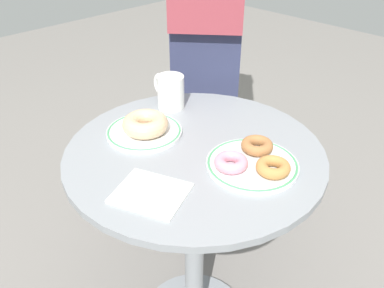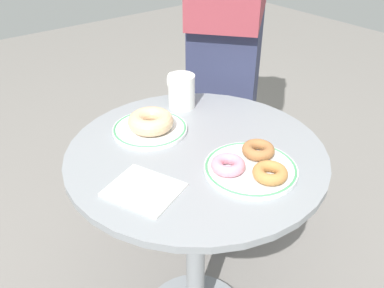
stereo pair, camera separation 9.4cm
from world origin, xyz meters
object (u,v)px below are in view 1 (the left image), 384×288
(person_figure, at_px, (208,22))
(donut_cinnamon, at_px, (257,145))
(cafe_table, at_px, (194,220))
(paper_napkin, at_px, (151,193))
(donut_old_fashioned, at_px, (273,167))
(plate_left, at_px, (144,132))
(plate_right, at_px, (252,164))
(coffee_mug, at_px, (170,91))
(donut_glazed, at_px, (145,124))
(donut_pink_frosted, at_px, (231,162))

(person_figure, bearing_deg, donut_cinnamon, -35.06)
(cafe_table, height_order, donut_cinnamon, donut_cinnamon)
(paper_napkin, distance_m, person_figure, 0.75)
(donut_old_fashioned, xyz_separation_m, paper_napkin, (-0.14, -0.23, -0.02))
(cafe_table, relative_size, plate_left, 3.58)
(donut_cinnamon, bearing_deg, plate_right, -62.81)
(coffee_mug, bearing_deg, paper_napkin, -48.05)
(person_figure, bearing_deg, plate_left, -65.55)
(donut_cinnamon, relative_size, coffee_mug, 0.64)
(plate_left, xyz_separation_m, coffee_mug, (-0.07, 0.15, 0.04))
(plate_right, distance_m, paper_napkin, 0.24)
(donut_old_fashioned, bearing_deg, coffee_mug, 170.92)
(donut_old_fashioned, distance_m, donut_cinnamon, 0.09)
(donut_glazed, distance_m, donut_cinnamon, 0.29)
(cafe_table, bearing_deg, person_figure, 130.02)
(donut_glazed, relative_size, paper_napkin, 0.81)
(coffee_mug, bearing_deg, person_figure, 114.86)
(cafe_table, height_order, donut_old_fashioned, donut_old_fashioned)
(donut_old_fashioned, bearing_deg, person_figure, 145.64)
(plate_left, relative_size, coffee_mug, 1.63)
(donut_pink_frosted, bearing_deg, plate_right, 64.21)
(cafe_table, height_order, person_figure, person_figure)
(cafe_table, bearing_deg, donut_glazed, -163.12)
(donut_old_fashioned, bearing_deg, plate_left, -165.93)
(donut_old_fashioned, bearing_deg, cafe_table, -167.25)
(coffee_mug, bearing_deg, cafe_table, -27.65)
(plate_left, bearing_deg, donut_pink_frosted, 7.37)
(donut_old_fashioned, height_order, donut_pink_frosted, same)
(donut_old_fashioned, height_order, paper_napkin, donut_old_fashioned)
(donut_glazed, height_order, paper_napkin, donut_glazed)
(donut_old_fashioned, distance_m, donut_pink_frosted, 0.09)
(donut_cinnamon, height_order, coffee_mug, coffee_mug)
(plate_left, bearing_deg, cafe_table, 15.85)
(plate_right, bearing_deg, donut_old_fashioned, 3.07)
(donut_glazed, height_order, donut_cinnamon, donut_glazed)
(plate_left, bearing_deg, plate_right, 16.03)
(plate_right, bearing_deg, plate_left, -163.97)
(person_figure, bearing_deg, donut_old_fashioned, -34.36)
(donut_cinnamon, bearing_deg, plate_left, -153.61)
(plate_left, height_order, plate_right, same)
(plate_left, bearing_deg, donut_old_fashioned, 14.07)
(paper_napkin, height_order, person_figure, person_figure)
(donut_cinnamon, bearing_deg, cafe_table, -143.05)
(plate_left, distance_m, paper_napkin, 0.25)
(donut_glazed, distance_m, donut_pink_frosted, 0.26)
(plate_right, xyz_separation_m, donut_glazed, (-0.28, -0.08, 0.03))
(donut_pink_frosted, distance_m, coffee_mug, 0.35)
(donut_glazed, height_order, donut_pink_frosted, donut_glazed)
(plate_left, xyz_separation_m, donut_glazed, (0.01, -0.00, 0.03))
(cafe_table, xyz_separation_m, paper_napkin, (0.06, -0.19, 0.24))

